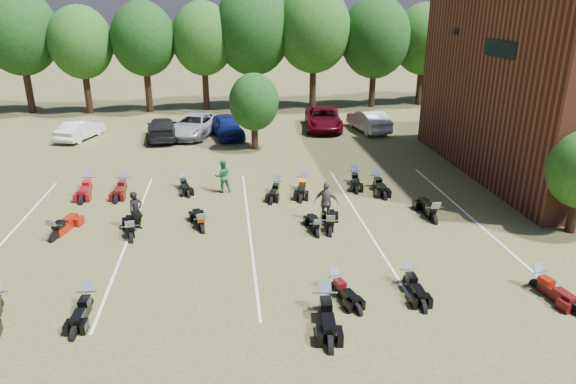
{
  "coord_description": "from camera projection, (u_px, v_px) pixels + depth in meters",
  "views": [
    {
      "loc": [
        -3.75,
        -17.2,
        9.22
      ],
      "look_at": [
        -1.19,
        4.0,
        1.2
      ],
      "focal_mm": 32.0,
      "sensor_mm": 36.0,
      "label": 1
    }
  ],
  "objects": [
    {
      "name": "person_green",
      "position": [
        223.0,
        176.0,
        25.95
      ],
      "size": [
        0.89,
        0.74,
        1.69
      ],
      "primitive_type": "imported",
      "rotation": [
        0.0,
        0.0,
        3.27
      ],
      "color": "#286C3A",
      "rests_on": "ground"
    },
    {
      "name": "motorcycle_20",
      "position": [
        354.0,
        182.0,
        27.68
      ],
      "size": [
        1.08,
        2.37,
        1.27
      ],
      "primitive_type": null,
      "rotation": [
        0.0,
        0.0,
        -0.16
      ],
      "color": "black",
      "rests_on": "ground"
    },
    {
      "name": "car_6",
      "position": [
        323.0,
        119.0,
        38.73
      ],
      "size": [
        3.3,
        5.99,
        1.59
      ],
      "primitive_type": "imported",
      "rotation": [
        0.0,
        0.0,
        -0.12
      ],
      "color": "#580514",
      "rests_on": "ground"
    },
    {
      "name": "motorcycle_18",
      "position": [
        277.0,
        192.0,
        26.2
      ],
      "size": [
        1.24,
        2.25,
        1.2
      ],
      "primitive_type": null,
      "rotation": [
        0.0,
        0.0,
        -0.27
      ],
      "color": "black",
      "rests_on": "ground"
    },
    {
      "name": "motorcycle_11",
      "position": [
        317.0,
        236.0,
        21.38
      ],
      "size": [
        0.74,
        2.04,
        1.12
      ],
      "primitive_type": null,
      "rotation": [
        0.0,
        0.0,
        3.19
      ],
      "color": "black",
      "rests_on": "ground"
    },
    {
      "name": "motorcycle_8",
      "position": [
        202.0,
        231.0,
        21.78
      ],
      "size": [
        1.15,
        2.27,
        1.21
      ],
      "primitive_type": null,
      "rotation": [
        0.0,
        0.0,
        3.36
      ],
      "color": "black",
      "rests_on": "ground"
    },
    {
      "name": "motorcycle_6",
      "position": [
        537.0,
        288.0,
        17.49
      ],
      "size": [
        1.11,
        2.29,
        1.22
      ],
      "primitive_type": null,
      "rotation": [
        0.0,
        0.0,
        0.2
      ],
      "color": "#4A0A0C",
      "rests_on": "ground"
    },
    {
      "name": "motorcycle_13",
      "position": [
        433.0,
        222.0,
        22.7
      ],
      "size": [
        0.82,
        2.49,
        1.38
      ],
      "primitive_type": null,
      "rotation": [
        0.0,
        0.0,
        3.13
      ],
      "color": "black",
      "rests_on": "ground"
    },
    {
      "name": "motorcycle_2",
      "position": [
        89.0,
        307.0,
        16.39
      ],
      "size": [
        0.75,
        2.12,
        1.17
      ],
      "primitive_type": null,
      "rotation": [
        0.0,
        0.0,
        -0.04
      ],
      "color": "black",
      "rests_on": "ground"
    },
    {
      "name": "motorcycle_19",
      "position": [
        376.0,
        187.0,
        26.96
      ],
      "size": [
        0.83,
        2.39,
        1.32
      ],
      "primitive_type": null,
      "rotation": [
        0.0,
        0.0,
        -0.03
      ],
      "color": "black",
      "rests_on": "ground"
    },
    {
      "name": "motorcycle_5",
      "position": [
        335.0,
        290.0,
        17.38
      ],
      "size": [
        1.19,
        2.11,
        1.12
      ],
      "primitive_type": null,
      "rotation": [
        0.0,
        0.0,
        0.29
      ],
      "color": "black",
      "rests_on": "ground"
    },
    {
      "name": "motorcycle_15",
      "position": [
        90.0,
        190.0,
        26.48
      ],
      "size": [
        0.87,
        2.54,
        1.41
      ],
      "primitive_type": null,
      "rotation": [
        0.0,
        0.0,
        0.03
      ],
      "color": "maroon",
      "rests_on": "ground"
    },
    {
      "name": "young_tree_midfield",
      "position": [
        254.0,
        102.0,
        32.74
      ],
      "size": [
        3.2,
        3.2,
        4.7
      ],
      "color": "black",
      "rests_on": "ground"
    },
    {
      "name": "motorcycle_14",
      "position": [
        125.0,
        190.0,
        26.51
      ],
      "size": [
        0.86,
        2.41,
        1.33
      ],
      "primitive_type": null,
      "rotation": [
        0.0,
        0.0,
        -0.04
      ],
      "color": "#450B09",
      "rests_on": "ground"
    },
    {
      "name": "motorcycle_16",
      "position": [
        183.0,
        187.0,
        26.9
      ],
      "size": [
        1.16,
        2.14,
        1.14
      ],
      "primitive_type": null,
      "rotation": [
        0.0,
        0.0,
        0.26
      ],
      "color": "black",
      "rests_on": "ground"
    },
    {
      "name": "motorcycle_7",
      "position": [
        55.0,
        240.0,
        21.02
      ],
      "size": [
        1.37,
        2.51,
        1.33
      ],
      "primitive_type": null,
      "rotation": [
        0.0,
        0.0,
        2.87
      ],
      "color": "maroon",
      "rests_on": "ground"
    },
    {
      "name": "ground",
      "position": [
        331.0,
        256.0,
        19.65
      ],
      "size": [
        160.0,
        160.0,
        0.0
      ],
      "primitive_type": "plane",
      "color": "brown",
      "rests_on": "ground"
    },
    {
      "name": "car_2",
      "position": [
        194.0,
        125.0,
        36.78
      ],
      "size": [
        4.22,
        6.12,
        1.55
      ],
      "primitive_type": "imported",
      "rotation": [
        0.0,
        0.0,
        -0.32
      ],
      "color": "#999BA1",
      "rests_on": "ground"
    },
    {
      "name": "parking_lines",
      "position": [
        249.0,
        228.0,
        22.1
      ],
      "size": [
        20.1,
        14.0,
        0.01
      ],
      "color": "silver",
      "rests_on": "ground"
    },
    {
      "name": "car_7",
      "position": [
        453.0,
        118.0,
        39.52
      ],
      "size": [
        2.36,
        5.02,
        1.41
      ],
      "primitive_type": "imported",
      "rotation": [
        0.0,
        0.0,
        3.22
      ],
      "color": "#3B3A40",
      "rests_on": "ground"
    },
    {
      "name": "car_3",
      "position": [
        162.0,
        128.0,
        36.02
      ],
      "size": [
        2.54,
        5.27,
        1.48
      ],
      "primitive_type": "imported",
      "rotation": [
        0.0,
        0.0,
        3.24
      ],
      "color": "black",
      "rests_on": "ground"
    },
    {
      "name": "person_black",
      "position": [
        136.0,
        211.0,
        21.67
      ],
      "size": [
        0.74,
        0.71,
        1.7
      ],
      "primitive_type": "imported",
      "rotation": [
        0.0,
        0.0,
        0.68
      ],
      "color": "black",
      "rests_on": "ground"
    },
    {
      "name": "person_grey",
      "position": [
        326.0,
        202.0,
        22.37
      ],
      "size": [
        1.19,
        0.86,
        1.87
      ],
      "primitive_type": "imported",
      "rotation": [
        0.0,
        0.0,
        2.72
      ],
      "color": "#57504B",
      "rests_on": "ground"
    },
    {
      "name": "motorcycle_9",
      "position": [
        132.0,
        240.0,
        20.96
      ],
      "size": [
        1.12,
        2.4,
        1.29
      ],
      "primitive_type": null,
      "rotation": [
        0.0,
        0.0,
        3.32
      ],
      "color": "black",
      "rests_on": "ground"
    },
    {
      "name": "motorcycle_3",
      "position": [
        324.0,
        311.0,
        16.18
      ],
      "size": [
        1.05,
        2.6,
        1.41
      ],
      "primitive_type": null,
      "rotation": [
        0.0,
        0.0,
        -0.1
      ],
      "color": "black",
      "rests_on": "ground"
    },
    {
      "name": "motorcycle_17",
      "position": [
        303.0,
        189.0,
        26.65
      ],
      "size": [
        1.27,
        2.52,
        1.35
      ],
      "primitive_type": null,
      "rotation": [
        0.0,
        0.0,
        -0.22
      ],
      "color": "black",
      "rests_on": "ground"
    },
    {
      "name": "tree_line",
      "position": [
        256.0,
        36.0,
        44.27
      ],
      "size": [
        56.0,
        6.0,
        9.79
      ],
      "color": "black",
      "rests_on": "ground"
    },
    {
      "name": "motorcycle_4",
      "position": [
        407.0,
        284.0,
        17.72
      ],
      "size": [
        0.73,
        2.18,
        1.21
      ],
      "primitive_type": null,
      "rotation": [
        0.0,
        0.0,
        -0.02
      ],
      "color": "black",
      "rests_on": "ground"
    },
    {
      "name": "motorcycle_1",
      "position": [
        0.0,
        310.0,
        16.27
      ],
      "size": [
        1.09,
        2.35,
        1.26
      ],
      "primitive_type": null,
      "rotation": [
        0.0,
        0.0,
        0.17
      ],
      "color": "black",
      "rests_on": "ground"
    },
    {
      "name": "motorcycle_12",
      "position": [
        330.0,
        234.0,
        21.5
      ],
      "size": [
        1.18,
        2.4,
        1.28
      ],
      "primitive_type": null,
      "rotation": [
        0.0,
        0.0,
        2.94
      ],
      "color": "black",
      "rests_on": "ground"
    },
    {
      "name": "car_1",
      "position": [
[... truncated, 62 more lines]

